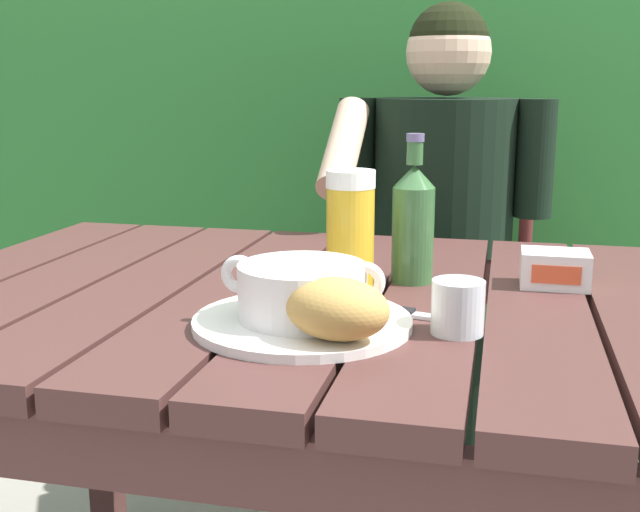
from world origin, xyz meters
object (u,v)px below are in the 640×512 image
object	(u,v)px
beer_glass	(350,229)
water_glass_small	(458,307)
serving_plate	(302,322)
beer_bottle	(413,221)
person_eating	(440,229)
butter_tub	(555,269)
table_knife	(411,314)
soup_bowl	(301,290)
chair_near_diner	(444,313)
bread_roll	(337,309)

from	to	relation	value
beer_glass	water_glass_small	bearing A→B (deg)	-47.87
serving_plate	beer_glass	bearing A→B (deg)	84.04
beer_bottle	person_eating	bearing A→B (deg)	90.46
butter_tub	table_knife	distance (m)	0.28
butter_tub	table_knife	bearing A→B (deg)	-132.95
soup_bowl	table_knife	size ratio (longest dim) A/B	1.44
serving_plate	butter_tub	size ratio (longest dim) A/B	2.78
soup_bowl	beer_glass	size ratio (longest dim) A/B	1.21
water_glass_small	chair_near_diner	bearing A→B (deg)	94.78
soup_bowl	beer_bottle	size ratio (longest dim) A/B	0.93
chair_near_diner	serving_plate	world-z (taller)	chair_near_diner
person_eating	soup_bowl	size ratio (longest dim) A/B	5.72
person_eating	beer_bottle	world-z (taller)	person_eating
bread_roll	butter_tub	xyz separation A→B (m)	(0.26, 0.35, -0.02)
beer_bottle	beer_glass	bearing A→B (deg)	-149.38
soup_bowl	butter_tub	distance (m)	0.43
soup_bowl	beer_glass	bearing A→B (deg)	84.04
serving_plate	table_knife	size ratio (longest dim) A/B	1.89
chair_near_diner	beer_glass	size ratio (longest dim) A/B	5.24
bread_roll	soup_bowl	bearing A→B (deg)	130.60
chair_near_diner	water_glass_small	distance (m)	1.08
serving_plate	water_glass_small	xyz separation A→B (m)	(0.19, 0.02, 0.03)
bread_roll	beer_bottle	world-z (taller)	beer_bottle
bread_roll	beer_glass	xyz separation A→B (m)	(-0.04, 0.28, 0.04)
person_eating	beer_glass	world-z (taller)	person_eating
beer_glass	soup_bowl	bearing A→B (deg)	-95.96
person_eating	water_glass_small	distance (m)	0.84
person_eating	water_glass_small	bearing A→B (deg)	-83.90
serving_plate	bread_roll	xyz separation A→B (m)	(0.06, -0.07, 0.04)
bread_roll	butter_tub	distance (m)	0.44
person_eating	bread_roll	bearing A→B (deg)	-92.70
soup_bowl	water_glass_small	bearing A→B (deg)	5.07
butter_tub	beer_glass	bearing A→B (deg)	-166.59
soup_bowl	beer_bottle	bearing A→B (deg)	67.12
serving_plate	butter_tub	bearing A→B (deg)	40.85
table_knife	water_glass_small	bearing A→B (deg)	-41.73
chair_near_diner	serving_plate	distance (m)	1.09
soup_bowl	water_glass_small	distance (m)	0.20
beer_bottle	butter_tub	size ratio (longest dim) A/B	2.27
water_glass_small	soup_bowl	bearing A→B (deg)	-174.93
beer_bottle	water_glass_small	world-z (taller)	beer_bottle
serving_plate	table_knife	bearing A→B (deg)	29.14
beer_glass	beer_bottle	size ratio (longest dim) A/B	0.77
person_eating	serving_plate	size ratio (longest dim) A/B	4.36
beer_glass	water_glass_small	size ratio (longest dim) A/B	2.63
water_glass_small	table_knife	world-z (taller)	water_glass_small
soup_bowl	table_knife	world-z (taller)	soup_bowl
soup_bowl	chair_near_diner	bearing A→B (deg)	84.13
person_eating	butter_tub	xyz separation A→B (m)	(0.22, -0.57, 0.05)
bread_roll	serving_plate	bearing A→B (deg)	130.60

